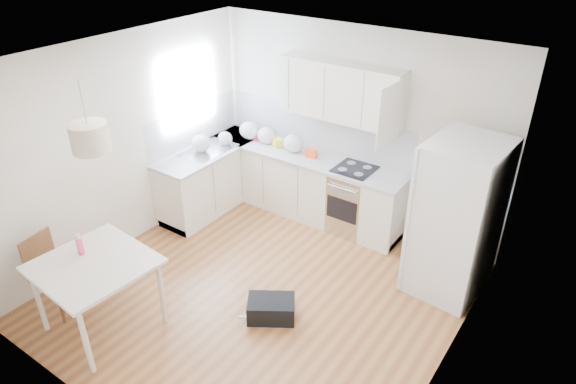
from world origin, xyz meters
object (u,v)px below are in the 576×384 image
object	(u,v)px
dining_table	(95,271)
gym_bag	(271,309)
dining_chair	(56,276)
refrigerator	(458,219)

from	to	relation	value
dining_table	gym_bag	xyz separation A→B (m)	(1.38, 1.11, -0.62)
gym_bag	dining_table	bearing A→B (deg)	-174.11
dining_chair	dining_table	bearing A→B (deg)	-0.38
refrigerator	dining_table	bearing A→B (deg)	-130.62
refrigerator	dining_chair	distance (m)	4.43
dining_chair	gym_bag	xyz separation A→B (m)	(1.98, 1.21, -0.34)
dining_table	dining_chair	distance (m)	0.67
refrigerator	dining_table	xyz separation A→B (m)	(-2.76, -2.76, -0.18)
refrigerator	dining_table	size ratio (longest dim) A/B	1.62
dining_chair	gym_bag	distance (m)	2.35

